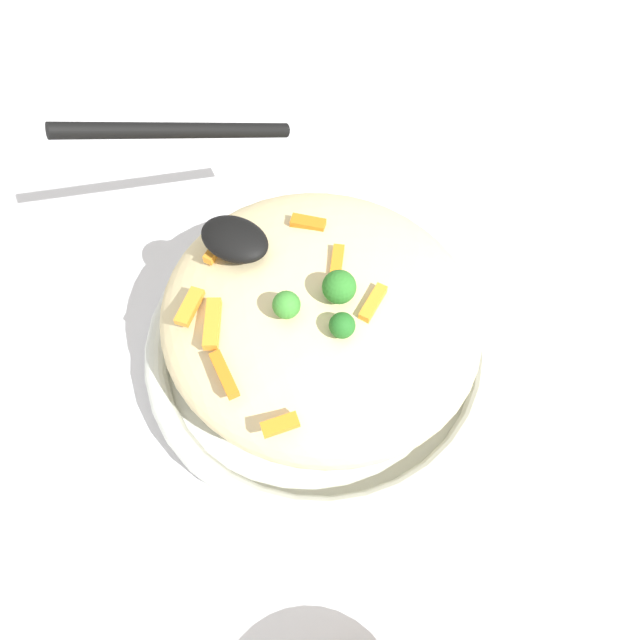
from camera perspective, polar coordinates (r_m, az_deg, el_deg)
name	(u,v)px	position (r m, az deg, el deg)	size (l,w,h in m)	color
ground_plane	(320,359)	(0.53, 0.00, -3.83)	(2.40, 2.40, 0.00)	silver
serving_bowl	(320,347)	(0.51, 0.00, -2.67)	(0.30, 0.30, 0.04)	silver
pasta_mound	(320,315)	(0.46, 0.00, 0.49)	(0.26, 0.25, 0.08)	beige
carrot_piece_0	(280,425)	(0.39, -3.93, -10.20)	(0.02, 0.01, 0.01)	orange
carrot_piece_1	(308,224)	(0.47, -1.17, 9.42)	(0.03, 0.01, 0.01)	orange
carrot_piece_2	(373,303)	(0.42, 5.21, 1.68)	(0.03, 0.01, 0.01)	orange
carrot_piece_3	(224,375)	(0.41, -9.36, -5.30)	(0.04, 0.01, 0.01)	orange
carrot_piece_4	(221,241)	(0.47, -9.70, 7.62)	(0.04, 0.01, 0.01)	orange
carrot_piece_5	(190,307)	(0.44, -12.64, 1.29)	(0.03, 0.01, 0.01)	orange
carrot_piece_6	(212,324)	(0.43, -10.50, -0.34)	(0.04, 0.01, 0.01)	orange
carrot_piece_7	(333,263)	(0.44, 1.30, 5.63)	(0.03, 0.01, 0.01)	orange
broccoli_floret_0	(341,284)	(0.42, 2.08, 3.50)	(0.02, 0.02, 0.03)	#296820
broccoli_floret_1	(342,326)	(0.40, 2.18, -0.55)	(0.02, 0.02, 0.02)	#205B1C
broccoli_floret_2	(286,305)	(0.41, -3.31, 1.45)	(0.02, 0.02, 0.03)	#377928
serving_spoon	(212,195)	(0.46, -10.58, 11.90)	(0.16, 0.16, 0.09)	black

